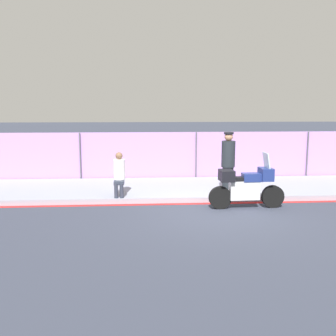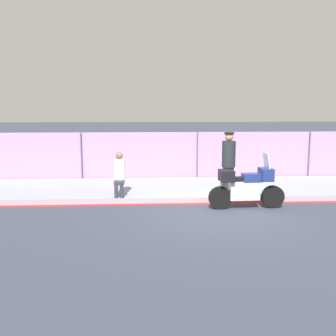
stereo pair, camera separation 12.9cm
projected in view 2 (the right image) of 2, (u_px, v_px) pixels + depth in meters
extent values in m
plane|color=#333847|center=(219.00, 214.00, 10.16)|extent=(120.00, 120.00, 0.00)
cube|color=#8E93A3|center=(203.00, 188.00, 12.93)|extent=(31.28, 3.31, 0.16)
cube|color=red|center=(212.00, 203.00, 11.22)|extent=(31.28, 0.18, 0.01)
cube|color=#AD7FC6|center=(197.00, 157.00, 14.52)|extent=(29.72, 0.08, 1.82)
cylinder|color=#4C4C51|center=(82.00, 158.00, 14.19)|extent=(0.05, 0.05, 1.82)
cylinder|color=#4C4C51|center=(197.00, 157.00, 14.43)|extent=(0.05, 0.05, 1.82)
cylinder|color=#4C4C51|center=(309.00, 156.00, 14.66)|extent=(0.05, 0.05, 1.82)
cylinder|color=black|center=(273.00, 197.00, 10.72)|extent=(0.62, 0.16, 0.62)
cylinder|color=black|center=(220.00, 198.00, 10.59)|extent=(0.62, 0.16, 0.62)
cube|color=silver|center=(244.00, 190.00, 10.62)|extent=(0.81, 0.30, 0.52)
cube|color=navy|center=(252.00, 177.00, 10.58)|extent=(0.53, 0.32, 0.22)
cube|color=black|center=(241.00, 179.00, 10.56)|extent=(0.61, 0.30, 0.10)
cube|color=navy|center=(266.00, 174.00, 10.60)|extent=(0.33, 0.48, 0.34)
cube|color=silver|center=(266.00, 160.00, 10.54)|extent=(0.12, 0.42, 0.42)
cube|color=black|center=(226.00, 176.00, 10.51)|extent=(0.37, 0.51, 0.30)
cylinder|color=#1E2328|center=(228.00, 180.00, 11.91)|extent=(0.33, 0.33, 0.78)
cylinder|color=#1E2328|center=(229.00, 154.00, 11.79)|extent=(0.41, 0.41, 0.78)
sphere|color=#A37556|center=(229.00, 137.00, 11.71)|extent=(0.25, 0.25, 0.25)
cylinder|color=black|center=(229.00, 133.00, 11.69)|extent=(0.29, 0.29, 0.06)
cylinder|color=#2D3342|center=(116.00, 191.00, 11.20)|extent=(0.11, 0.11, 0.42)
cylinder|color=#2D3342|center=(122.00, 191.00, 11.21)|extent=(0.11, 0.11, 0.42)
cube|color=#2D3342|center=(119.00, 182.00, 11.38)|extent=(0.29, 0.42, 0.10)
cylinder|color=white|center=(120.00, 169.00, 11.53)|extent=(0.34, 0.34, 0.59)
sphere|color=brown|center=(119.00, 156.00, 11.47)|extent=(0.21, 0.21, 0.21)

